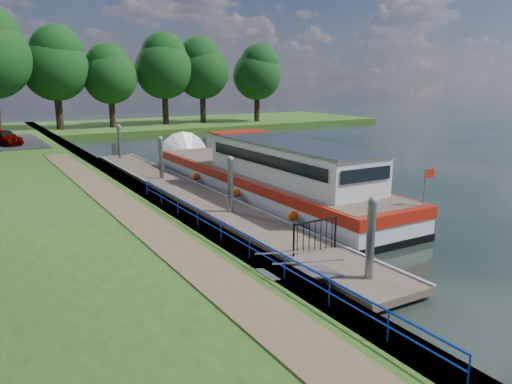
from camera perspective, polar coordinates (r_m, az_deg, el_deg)
ground at (r=16.26m, az=11.44°, el=-10.30°), size 160.00×160.00×0.00m
bank_edge at (r=27.73m, az=-13.88°, el=0.14°), size 1.10×90.00×0.78m
far_bank at (r=67.05m, az=-11.23°, el=7.50°), size 60.00×18.00×0.60m
footpath at (r=20.60m, az=-13.16°, el=-3.03°), size 1.60×40.00×0.05m
blue_fence at (r=16.61m, az=-2.50°, el=-4.71°), size 0.04×18.04×0.72m
pontoon at (r=26.77m, az=-7.38°, el=-0.49°), size 2.50×30.00×0.56m
mooring_piles at (r=26.54m, az=-7.45°, el=1.81°), size 0.30×27.30×3.55m
gangway at (r=15.29m, az=5.03°, el=-9.08°), size 2.58×1.00×0.92m
gate_panel at (r=17.44m, az=6.78°, el=-4.49°), size 1.85×0.05×1.15m
barge at (r=27.39m, az=0.23°, el=1.86°), size 4.36×21.15×4.78m
horizon_trees at (r=60.30m, az=-23.06°, el=13.45°), size 54.38×10.03×12.87m
car_a at (r=47.01m, az=-26.77°, el=5.60°), size 2.86×4.07×1.29m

